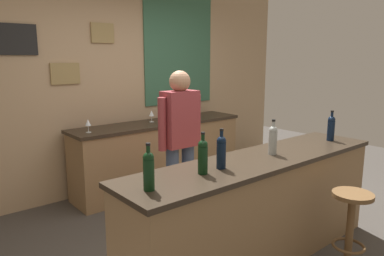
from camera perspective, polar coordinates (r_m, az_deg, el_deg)
The scene contains 16 objects.
ground_plane at distance 3.70m, azimuth 5.10°, elevation -17.16°, with size 10.00×10.00×0.00m, color #423D38.
back_wall at distance 4.93m, azimuth -11.41°, elevation 7.04°, with size 6.00×0.09×2.80m.
bar_counter at distance 3.26m, azimuth 10.31°, elevation -12.37°, with size 2.62×0.60×0.92m.
side_counter at distance 4.97m, azimuth -5.02°, elevation -4.13°, with size 2.43×0.56×0.90m.
bartender at distance 3.68m, azimuth -1.86°, elevation -1.68°, with size 0.52×0.21×1.62m.
bar_stool at distance 3.30m, azimuth 23.60°, elevation -12.86°, with size 0.32×0.32×0.68m.
wine_bottle_a at distance 2.31m, azimuth -6.80°, elevation -6.45°, with size 0.07×0.07×0.31m.
wine_bottle_b at distance 2.61m, azimuth 1.70°, elevation -4.30°, with size 0.07×0.07×0.31m.
wine_bottle_c at distance 2.74m, azimuth 4.61°, elevation -3.58°, with size 0.07×0.07×0.31m.
wine_bottle_d at distance 3.20m, azimuth 12.54°, elevation -1.68°, with size 0.07×0.07×0.31m.
wine_bottle_e at distance 3.90m, azimuth 20.94°, elevation 0.11°, with size 0.07×0.07×0.31m.
wine_glass_a at distance 4.31m, azimuth -15.96°, elevation 0.76°, with size 0.07×0.07×0.16m.
wine_glass_b at distance 4.86m, azimuth -6.36°, elevation 2.24°, with size 0.07×0.07×0.16m.
wine_glass_c at distance 5.07m, azimuth -0.93°, elevation 2.69°, with size 0.07×0.07×0.16m.
wine_glass_d at distance 5.21m, azimuth -0.38°, elevation 2.91°, with size 0.07×0.07×0.16m.
wine_glass_e at distance 5.31m, azimuth 0.13°, elevation 3.07°, with size 0.07×0.07×0.16m.
Camera 1 is at (-2.32, -2.30, 1.75)m, focal length 34.08 mm.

